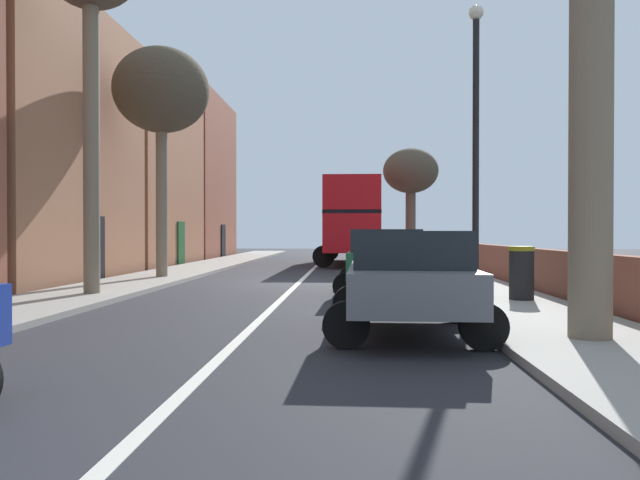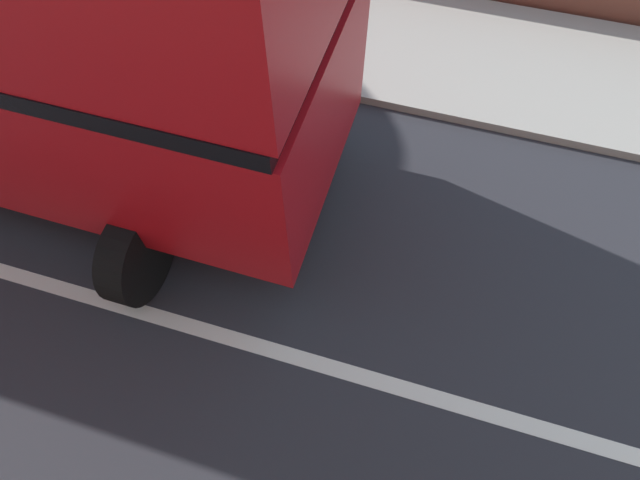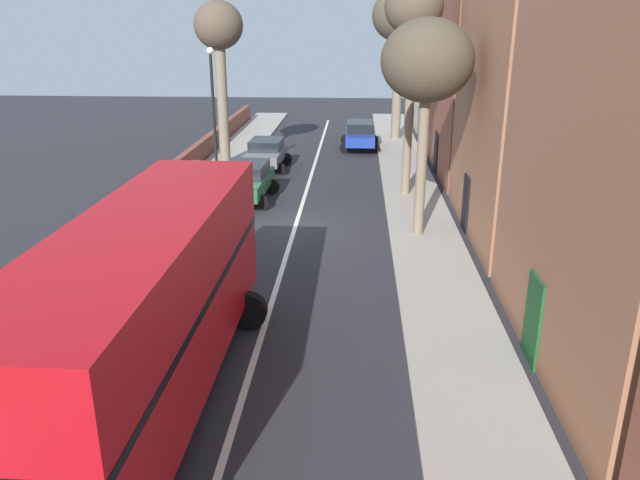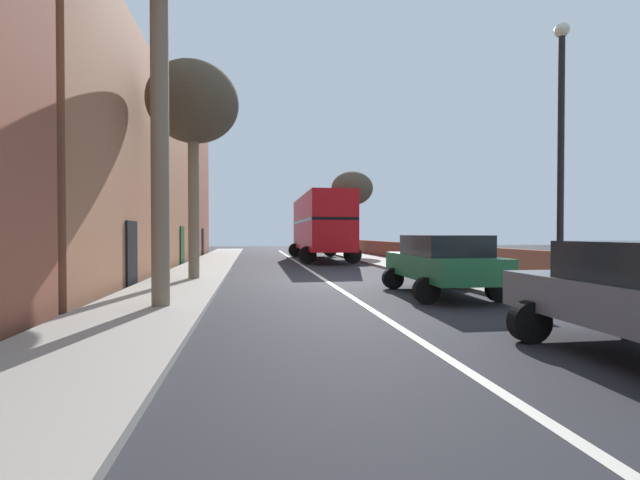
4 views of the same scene
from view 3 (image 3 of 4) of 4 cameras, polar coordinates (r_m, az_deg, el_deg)
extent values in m
plane|color=#28282D|center=(24.00, -2.30, 1.25)|extent=(84.00, 84.00, 0.00)
cube|color=silver|center=(24.00, -2.30, 1.26)|extent=(0.16, 54.00, 0.01)
cube|color=#9E998E|center=(24.00, 9.42, 1.14)|extent=(2.60, 60.00, 0.12)
cube|color=#9E998E|center=(24.94, -13.58, 1.56)|extent=(2.60, 60.00, 0.12)
cube|color=beige|center=(42.42, 12.22, 14.93)|extent=(4.00, 9.22, 8.76)
cube|color=#194C23|center=(42.56, 9.15, 10.60)|extent=(0.08, 1.10, 2.10)
cube|color=brown|center=(32.97, 14.66, 13.85)|extent=(4.00, 9.22, 9.17)
cube|color=black|center=(33.16, 10.66, 7.98)|extent=(0.08, 1.10, 2.10)
cube|color=#9E6647|center=(23.68, 18.88, 11.04)|extent=(4.00, 9.22, 8.89)
cube|color=black|center=(23.93, 13.30, 3.30)|extent=(0.08, 1.10, 2.10)
cube|color=#194C23|center=(15.17, 19.07, -6.99)|extent=(0.08, 1.10, 2.10)
cube|color=brown|center=(25.28, -17.04, 2.71)|extent=(0.36, 54.00, 1.16)
cube|color=#B80E15|center=(12.95, -15.28, -8.83)|extent=(2.57, 10.33, 1.70)
cube|color=black|center=(12.55, -15.66, -5.08)|extent=(2.59, 10.23, 0.16)
cube|color=#B80E15|center=(12.23, -16.02, -1.55)|extent=(2.57, 10.33, 1.50)
cylinder|color=black|center=(16.13, -6.68, -6.50)|extent=(1.00, 0.31, 1.00)
cylinder|color=black|center=(16.77, -15.37, -6.06)|extent=(1.00, 0.31, 1.00)
cube|color=#1E6038|center=(27.45, -6.82, 5.21)|extent=(1.97, 4.35, 0.62)
cube|color=black|center=(27.51, -6.78, 6.50)|extent=(1.76, 2.41, 0.54)
cylinder|color=black|center=(26.13, -5.39, 3.46)|extent=(0.65, 0.24, 0.64)
cylinder|color=black|center=(26.54, -9.35, 3.53)|extent=(0.65, 0.24, 0.64)
cylinder|color=black|center=(28.65, -4.40, 4.94)|extent=(0.65, 0.24, 0.64)
cylinder|color=black|center=(29.02, -8.04, 4.99)|extent=(0.65, 0.24, 0.64)
cube|color=#1E389E|center=(38.73, 3.70, 9.51)|extent=(1.77, 4.48, 0.58)
cube|color=black|center=(38.85, 3.71, 10.42)|extent=(1.61, 2.47, 0.59)
cylinder|color=black|center=(37.47, 5.07, 8.43)|extent=(0.64, 0.23, 0.64)
cylinder|color=black|center=(37.45, 2.33, 8.48)|extent=(0.64, 0.23, 0.64)
cylinder|color=black|center=(40.19, 4.95, 9.19)|extent=(0.64, 0.23, 0.64)
cylinder|color=black|center=(40.17, 2.38, 9.24)|extent=(0.64, 0.23, 0.64)
cube|color=slate|center=(33.32, -5.01, 7.80)|extent=(1.87, 3.99, 0.57)
cube|color=black|center=(33.40, -4.98, 8.79)|extent=(1.68, 2.21, 0.53)
cylinder|color=black|center=(32.09, -3.75, 6.56)|extent=(0.65, 0.24, 0.64)
cylinder|color=black|center=(32.41, -6.93, 6.59)|extent=(0.65, 0.24, 0.64)
cylinder|color=black|center=(34.45, -3.14, 7.48)|extent=(0.65, 0.24, 0.64)
cylinder|color=black|center=(34.75, -6.13, 7.50)|extent=(0.65, 0.24, 0.64)
cylinder|color=#7A6B56|center=(41.63, 7.16, 14.08)|extent=(0.62, 0.62, 7.01)
ellipsoid|color=#4C4233|center=(41.44, 7.42, 19.88)|extent=(3.53, 3.53, 3.24)
cylinder|color=#7A6B56|center=(34.16, -9.00, 12.52)|extent=(0.57, 0.57, 6.69)
ellipsoid|color=brown|center=(33.91, -9.36, 18.99)|extent=(2.51, 2.51, 2.44)
cylinder|color=#7A6B56|center=(22.40, 9.37, 7.32)|extent=(0.37, 0.37, 5.54)
ellipsoid|color=#4C4233|center=(21.94, 9.88, 16.02)|extent=(3.15, 3.15, 2.80)
cylinder|color=#7A6B56|center=(27.73, 8.22, 11.78)|extent=(0.38, 0.38, 7.49)
ellipsoid|color=brown|center=(27.49, 8.67, 20.55)|extent=(2.43, 2.43, 2.34)
cylinder|color=black|center=(29.52, -9.74, 10.71)|extent=(0.14, 0.14, 6.00)
sphere|color=silver|center=(29.21, -10.11, 16.82)|extent=(0.32, 0.32, 0.32)
cylinder|color=black|center=(30.15, -11.37, 5.99)|extent=(0.52, 0.52, 1.05)
cylinder|color=olive|center=(30.02, -11.44, 7.05)|extent=(0.55, 0.55, 0.10)
camera|label=1|loc=(42.20, -2.00, 11.45)|focal=34.05mm
camera|label=2|loc=(16.91, -0.07, 10.30)|focal=27.40mm
camera|label=4|loc=(37.17, 3.86, 10.50)|focal=22.99mm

